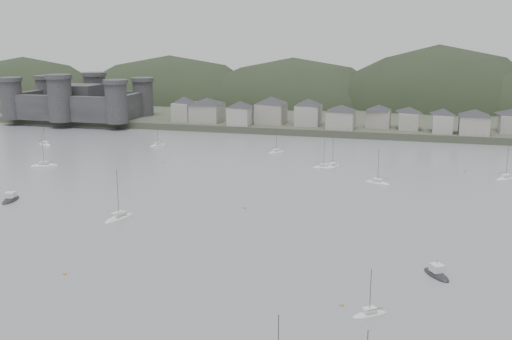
% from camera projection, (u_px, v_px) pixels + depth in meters
% --- Properties ---
extents(ground, '(900.00, 900.00, 0.00)m').
position_uv_depth(ground, '(138.00, 297.00, 104.80)').
color(ground, slate).
rests_on(ground, ground).
extents(far_shore_land, '(900.00, 250.00, 3.00)m').
position_uv_depth(far_shore_land, '(351.00, 102.00, 381.78)').
color(far_shore_land, '#383D2D').
rests_on(far_shore_land, ground).
extents(forested_ridge, '(851.55, 103.94, 102.57)m').
position_uv_depth(forested_ridge, '(353.00, 129.00, 359.26)').
color(forested_ridge, black).
rests_on(forested_ridge, ground).
extents(castle, '(66.00, 43.00, 20.00)m').
position_uv_depth(castle, '(79.00, 101.00, 302.77)').
color(castle, '#303032').
rests_on(castle, far_shore_land).
extents(waterfront_town, '(451.48, 28.46, 12.92)m').
position_uv_depth(waterfront_town, '(438.00, 117.00, 262.03)').
color(waterfront_town, gray).
rests_on(waterfront_town, far_shore_land).
extents(moored_fleet, '(266.70, 177.02, 13.17)m').
position_uv_depth(moored_fleet, '(236.00, 204.00, 161.32)').
color(moored_fleet, silver).
rests_on(moored_fleet, ground).
extents(motor_launch_near, '(6.19, 7.67, 3.78)m').
position_uv_depth(motor_launch_near, '(437.00, 274.00, 113.94)').
color(motor_launch_near, black).
rests_on(motor_launch_near, ground).
extents(motor_launch_far, '(4.80, 8.87, 4.00)m').
position_uv_depth(motor_launch_far, '(11.00, 200.00, 164.70)').
color(motor_launch_far, black).
rests_on(motor_launch_far, ground).
extents(mooring_buoys, '(145.07, 119.11, 0.70)m').
position_uv_depth(mooring_buoys, '(278.00, 199.00, 165.59)').
color(mooring_buoys, '#D09045').
rests_on(mooring_buoys, ground).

